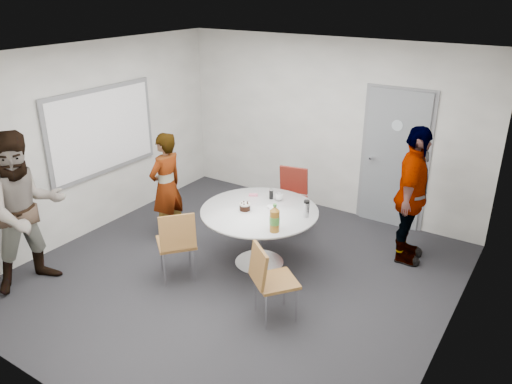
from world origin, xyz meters
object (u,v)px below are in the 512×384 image
Objects in this scene: chair_near_left at (177,239)px; door at (394,160)px; chair_far at (291,192)px; chair_near_right at (268,276)px; person_main at (166,187)px; person_left at (26,211)px; table at (261,218)px; person_right at (412,196)px; whiteboard at (103,131)px.

door is at bearing 11.55° from chair_near_left.
chair_near_right is at bearing 101.47° from chair_far.
chair_near_left is at bearing 50.40° from person_main.
chair_near_right is 2.93m from person_left.
person_main is at bearing -2.34° from person_left.
table is at bearing -33.91° from person_left.
person_main reaches higher than table.
door is 2.28× the size of chair_far.
door is 2.38× the size of chair_near_right.
door is 1.09m from person_right.
chair_near_left is 3.00m from person_right.
whiteboard reaches higher than table.
person_left is (-1.86, -2.99, 0.40)m from chair_far.
door is 1.36× the size of person_main.
chair_near_right is at bearing -56.80° from person_left.
person_main is at bearing 87.87° from chair_near_left.
table reaches higher than chair_far.
table reaches higher than chair_near_right.
door is 1.58m from chair_far.
person_right is at bearing 18.17° from whiteboard.
whiteboard is at bearing -80.86° from person_main.
table is 1.08m from chair_near_left.
chair_far is 0.48× the size of person_left.
table is 1.14m from chair_near_right.
chair_far is (-0.88, 2.07, 0.02)m from chair_near_right.
person_right is (3.06, 1.23, 0.13)m from person_main.
door is at bearing 133.48° from person_main.
chair_near_right is at bearing -95.69° from door.
chair_near_left is 0.51× the size of person_right.
person_main is 3.30m from person_right.
chair_near_right is 2.25m from chair_far.
chair_near_left is at bearing -126.80° from table.
person_left is at bearing -14.34° from person_main.
whiteboard is 1.22× the size of person_main.
chair_near_left is at bearing -118.61° from door.
person_left is (-0.54, -1.77, 0.18)m from person_main.
table is 0.77× the size of person_left.
person_main reaches higher than chair_near_right.
chair_near_left is (-0.65, -0.86, -0.10)m from table.
door is 1.43× the size of table.
chair_near_right is (-0.30, -3.02, -0.48)m from door.
table is 2.78m from person_left.
chair_far is at bearing 100.35° from table.
person_right is at bearing 114.60° from person_main.
person_left is (-2.08, -1.83, 0.29)m from table.
chair_near_left is 1.32m from chair_near_right.
person_right reaches higher than chair_near_left.
chair_near_right is at bearing -51.82° from chair_near_left.
person_main is at bearing -139.21° from door.
chair_near_right is at bearing -53.52° from table.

